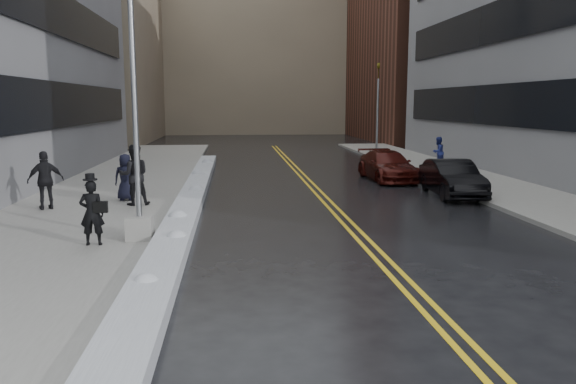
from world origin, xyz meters
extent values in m
plane|color=black|center=(0.00, 0.00, 0.00)|extent=(160.00, 160.00, 0.00)
cube|color=gray|center=(-5.75, 10.00, 0.07)|extent=(5.50, 50.00, 0.15)
cube|color=gray|center=(10.00, 10.00, 0.07)|extent=(4.00, 50.00, 0.15)
cube|color=gold|center=(2.35, 10.00, 0.00)|extent=(0.12, 50.00, 0.01)
cube|color=gold|center=(2.65, 10.00, 0.00)|extent=(0.12, 50.00, 0.01)
cube|color=silver|center=(-2.45, 8.00, 0.17)|extent=(0.90, 30.00, 0.34)
cube|color=gray|center=(-15.50, 44.00, 9.00)|extent=(14.00, 22.00, 18.00)
cube|color=gray|center=(2.00, 60.00, 11.00)|extent=(36.00, 16.00, 22.00)
cube|color=gray|center=(-3.30, 2.00, 0.45)|extent=(0.65, 0.65, 0.60)
cylinder|color=gray|center=(-3.30, 2.00, 4.25)|extent=(0.14, 0.14, 7.00)
cylinder|color=maroon|center=(9.00, 10.00, 0.45)|extent=(0.24, 0.24, 0.60)
sphere|color=maroon|center=(9.00, 10.00, 0.75)|extent=(0.26, 0.26, 0.26)
cylinder|color=maroon|center=(9.00, 10.00, 0.50)|extent=(0.25, 0.10, 0.10)
cylinder|color=gray|center=(8.50, 24.00, 2.65)|extent=(0.14, 0.14, 5.00)
imported|color=#594C0C|center=(8.50, 24.00, 5.65)|extent=(0.16, 0.20, 1.00)
imported|color=black|center=(-4.34, 1.50, 0.95)|extent=(0.60, 0.41, 1.60)
imported|color=black|center=(-4.26, 6.97, 1.18)|extent=(1.14, 0.96, 2.06)
imported|color=black|center=(-4.73, 7.95, 0.98)|extent=(0.84, 0.57, 1.66)
imported|color=black|center=(-6.99, 6.46, 1.10)|extent=(1.21, 0.89, 1.91)
imported|color=navy|center=(10.18, 17.25, 0.96)|extent=(1.00, 0.94, 1.63)
imported|color=black|center=(7.50, 8.49, 0.71)|extent=(1.79, 4.40, 1.42)
imported|color=#3A0C09|center=(6.28, 13.30, 0.68)|extent=(2.14, 4.79, 1.37)
camera|label=1|loc=(-0.88, -12.27, 3.59)|focal=35.00mm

